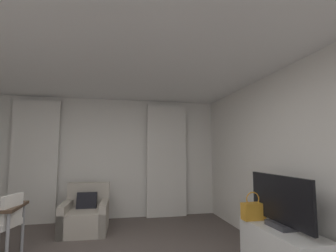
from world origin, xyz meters
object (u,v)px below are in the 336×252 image
desk_chair (1,233)px  handbag_primary (253,211)px  armchair (86,216)px  tv_console (283,252)px  tv_flatscreen (280,203)px

desk_chair → handbag_primary: 3.31m
armchair → handbag_primary: handbag_primary is taller
desk_chair → tv_console: bearing=-16.3°
armchair → tv_flatscreen: (2.46, -2.14, 0.56)m
armchair → handbag_primary: size_ratio=2.44×
handbag_primary → desk_chair: bearing=170.0°
armchair → handbag_primary: bearing=-36.9°
tv_flatscreen → handbag_primary: size_ratio=3.00×
tv_flatscreen → handbag_primary: tv_flatscreen is taller
armchair → tv_console: size_ratio=0.77×
armchair → tv_flatscreen: tv_flatscreen is taller
armchair → handbag_primary: (2.33, -1.75, 0.38)m
tv_console → armchair: bearing=138.7°
armchair → tv_console: (2.46, -2.17, -0.00)m
desk_chair → handbag_primary: size_ratio=2.39×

